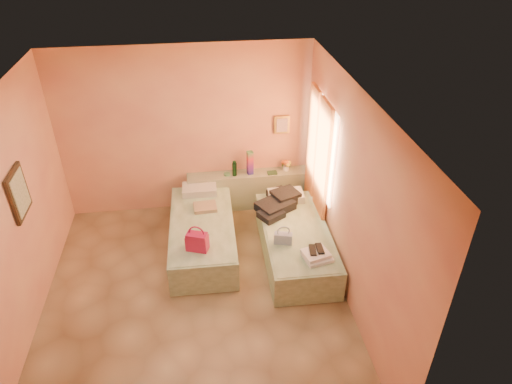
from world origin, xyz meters
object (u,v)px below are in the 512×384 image
at_px(bed_right, 295,243).
at_px(towel_stack, 317,256).
at_px(water_bottle, 235,169).
at_px(green_book, 272,173).
at_px(blue_handbag, 283,238).
at_px(flower_vase, 286,164).
at_px(magenta_handbag, 197,241).
at_px(headboard_ledge, 248,190).
at_px(bed_left, 203,234).

bearing_deg(bed_right, towel_stack, -77.01).
height_order(water_bottle, green_book, water_bottle).
height_order(bed_right, blue_handbag, blue_handbag).
distance_m(bed_right, blue_handbag, 0.50).
bearing_deg(flower_vase, green_book, -163.63).
distance_m(flower_vase, magenta_handbag, 2.31).
xyz_separation_m(bed_right, flower_vase, (0.13, 1.45, 0.51)).
distance_m(headboard_ledge, bed_left, 1.34).
distance_m(headboard_ledge, magenta_handbag, 1.94).
xyz_separation_m(bed_left, towel_stack, (1.49, -1.06, 0.30)).
xyz_separation_m(bed_left, water_bottle, (0.60, 1.01, 0.53)).
bearing_deg(towel_stack, blue_handbag, 134.84).
relative_size(green_book, magenta_handbag, 0.55).
bearing_deg(towel_stack, headboard_ledge, 107.53).
relative_size(bed_left, magenta_handbag, 6.84).
bearing_deg(green_book, magenta_handbag, -131.46).
bearing_deg(water_bottle, magenta_handbag, -112.26).
bearing_deg(green_book, towel_stack, -85.32).
height_order(bed_left, magenta_handbag, magenta_handbag).
height_order(bed_left, bed_right, same).
distance_m(headboard_ledge, water_bottle, 0.51).
distance_m(bed_left, water_bottle, 1.29).
relative_size(magenta_handbag, towel_stack, 0.84).
xyz_separation_m(headboard_ledge, bed_left, (-0.83, -1.05, -0.08)).
xyz_separation_m(bed_right, magenta_handbag, (-1.43, -0.25, 0.39)).
height_order(headboard_ledge, flower_vase, flower_vase).
xyz_separation_m(bed_right, blue_handbag, (-0.25, -0.28, 0.33)).
height_order(flower_vase, towel_stack, flower_vase).
bearing_deg(towel_stack, green_book, 97.38).
height_order(bed_right, water_bottle, water_bottle).
xyz_separation_m(green_book, blue_handbag, (-0.12, -1.65, -0.08)).
bearing_deg(green_book, bed_right, -87.53).
height_order(bed_left, water_bottle, water_bottle).
bearing_deg(blue_handbag, bed_right, 63.53).
bearing_deg(headboard_ledge, magenta_handbag, -118.21).
relative_size(water_bottle, magenta_handbag, 0.89).
height_order(magenta_handbag, blue_handbag, magenta_handbag).
bearing_deg(water_bottle, blue_handbag, -73.22).
bearing_deg(flower_vase, water_bottle, -176.75).
xyz_separation_m(magenta_handbag, blue_handbag, (1.18, -0.03, -0.06)).
relative_size(water_bottle, flower_vase, 1.13).
relative_size(headboard_ledge, green_book, 12.73).
relative_size(water_bottle, blue_handbag, 1.05).
height_order(flower_vase, magenta_handbag, flower_vase).
xyz_separation_m(magenta_handbag, towel_stack, (1.57, -0.42, -0.09)).
height_order(bed_right, green_book, green_book).
xyz_separation_m(blue_handbag, towel_stack, (0.39, -0.39, -0.03)).
bearing_deg(blue_handbag, water_bottle, 121.99).
bearing_deg(bed_right, water_bottle, 119.54).
bearing_deg(flower_vase, blue_handbag, -102.28).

